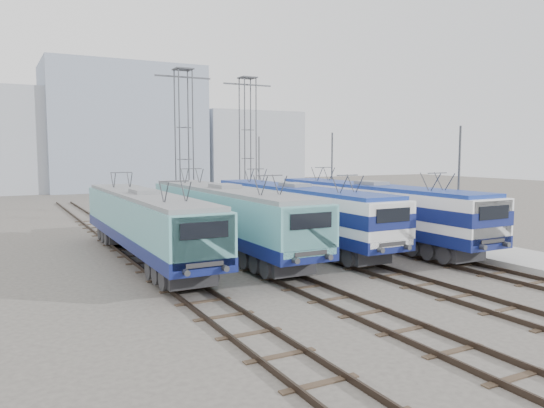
{
  "coord_description": "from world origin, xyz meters",
  "views": [
    {
      "loc": [
        -13.58,
        -18.39,
        5.66
      ],
      "look_at": [
        -0.11,
        7.0,
        2.78
      ],
      "focal_mm": 35.0,
      "sensor_mm": 36.0,
      "label": 1
    }
  ],
  "objects_px": {
    "mast_mid": "(332,180)",
    "locomotive_center_right": "(296,209)",
    "catenary_tower_east": "(248,140)",
    "mast_rear": "(259,174)",
    "catenary_tower_west": "(184,138)",
    "locomotive_far_left": "(146,220)",
    "locomotive_far_right": "(373,207)",
    "locomotive_center_left": "(227,214)",
    "mast_front": "(458,191)"
  },
  "relations": [
    {
      "from": "locomotive_far_left",
      "to": "locomotive_center_left",
      "type": "relative_size",
      "value": 0.97
    },
    {
      "from": "catenary_tower_east",
      "to": "mast_mid",
      "type": "relative_size",
      "value": 1.71
    },
    {
      "from": "mast_mid",
      "to": "locomotive_center_right",
      "type": "bearing_deg",
      "value": -138.68
    },
    {
      "from": "locomotive_center_right",
      "to": "mast_rear",
      "type": "xyz_separation_m",
      "value": [
        6.35,
        17.58,
        1.26
      ]
    },
    {
      "from": "catenary_tower_west",
      "to": "mast_rear",
      "type": "xyz_separation_m",
      "value": [
        8.6,
        4.0,
        -3.14
      ]
    },
    {
      "from": "mast_mid",
      "to": "mast_rear",
      "type": "height_order",
      "value": "same"
    },
    {
      "from": "locomotive_far_left",
      "to": "locomotive_center_right",
      "type": "xyz_separation_m",
      "value": [
        9.0,
        0.23,
        0.08
      ]
    },
    {
      "from": "locomotive_far_right",
      "to": "mast_mid",
      "type": "height_order",
      "value": "mast_mid"
    },
    {
      "from": "catenary_tower_west",
      "to": "mast_rear",
      "type": "bearing_deg",
      "value": 24.94
    },
    {
      "from": "catenary_tower_west",
      "to": "mast_mid",
      "type": "relative_size",
      "value": 1.71
    },
    {
      "from": "locomotive_center_left",
      "to": "catenary_tower_east",
      "type": "distance_m",
      "value": 18.52
    },
    {
      "from": "mast_mid",
      "to": "mast_rear",
      "type": "distance_m",
      "value": 12.0
    },
    {
      "from": "catenary_tower_west",
      "to": "mast_mid",
      "type": "height_order",
      "value": "catenary_tower_west"
    },
    {
      "from": "locomotive_center_right",
      "to": "locomotive_far_right",
      "type": "height_order",
      "value": "locomotive_far_right"
    },
    {
      "from": "mast_mid",
      "to": "mast_rear",
      "type": "xyz_separation_m",
      "value": [
        0.0,
        12.0,
        0.0
      ]
    },
    {
      "from": "mast_mid",
      "to": "mast_rear",
      "type": "relative_size",
      "value": 1.0
    },
    {
      "from": "locomotive_far_right",
      "to": "catenary_tower_west",
      "type": "bearing_deg",
      "value": 114.07
    },
    {
      "from": "locomotive_far_left",
      "to": "locomotive_center_right",
      "type": "height_order",
      "value": "locomotive_center_right"
    },
    {
      "from": "locomotive_center_right",
      "to": "catenary_tower_west",
      "type": "xyz_separation_m",
      "value": [
        -2.25,
        13.58,
        4.41
      ]
    },
    {
      "from": "locomotive_far_left",
      "to": "catenary_tower_east",
      "type": "bearing_deg",
      "value": 50.03
    },
    {
      "from": "locomotive_far_right",
      "to": "catenary_tower_west",
      "type": "distance_m",
      "value": 17.12
    },
    {
      "from": "catenary_tower_east",
      "to": "mast_rear",
      "type": "relative_size",
      "value": 1.71
    },
    {
      "from": "locomotive_far_right",
      "to": "catenary_tower_west",
      "type": "xyz_separation_m",
      "value": [
        -6.75,
        15.11,
        4.37
      ]
    },
    {
      "from": "locomotive_far_left",
      "to": "locomotive_far_right",
      "type": "height_order",
      "value": "locomotive_far_right"
    },
    {
      "from": "locomotive_center_left",
      "to": "mast_rear",
      "type": "xyz_separation_m",
      "value": [
        10.85,
        17.71,
        1.28
      ]
    },
    {
      "from": "locomotive_center_left",
      "to": "mast_front",
      "type": "distance_m",
      "value": 12.61
    },
    {
      "from": "locomotive_center_left",
      "to": "locomotive_center_right",
      "type": "distance_m",
      "value": 4.5
    },
    {
      "from": "locomotive_center_right",
      "to": "catenary_tower_east",
      "type": "distance_m",
      "value": 16.74
    },
    {
      "from": "catenary_tower_east",
      "to": "mast_front",
      "type": "distance_m",
      "value": 22.32
    },
    {
      "from": "locomotive_center_right",
      "to": "catenary_tower_west",
      "type": "bearing_deg",
      "value": 99.41
    },
    {
      "from": "locomotive_far_left",
      "to": "locomotive_far_right",
      "type": "relative_size",
      "value": 0.97
    },
    {
      "from": "locomotive_far_right",
      "to": "catenary_tower_west",
      "type": "relative_size",
      "value": 1.48
    },
    {
      "from": "catenary_tower_west",
      "to": "mast_rear",
      "type": "height_order",
      "value": "catenary_tower_west"
    },
    {
      "from": "locomotive_center_left",
      "to": "catenary_tower_east",
      "type": "height_order",
      "value": "catenary_tower_east"
    },
    {
      "from": "locomotive_far_left",
      "to": "catenary_tower_west",
      "type": "distance_m",
      "value": 16.01
    },
    {
      "from": "catenary_tower_east",
      "to": "mast_rear",
      "type": "distance_m",
      "value": 4.28
    },
    {
      "from": "locomotive_far_left",
      "to": "mast_rear",
      "type": "height_order",
      "value": "mast_rear"
    },
    {
      "from": "locomotive_far_left",
      "to": "locomotive_center_right",
      "type": "distance_m",
      "value": 9.0
    },
    {
      "from": "locomotive_center_left",
      "to": "mast_mid",
      "type": "height_order",
      "value": "mast_mid"
    },
    {
      "from": "locomotive_far_left",
      "to": "mast_mid",
      "type": "distance_m",
      "value": 16.47
    },
    {
      "from": "mast_rear",
      "to": "catenary_tower_east",
      "type": "bearing_deg",
      "value": -136.4
    },
    {
      "from": "mast_front",
      "to": "mast_rear",
      "type": "bearing_deg",
      "value": 90.0
    },
    {
      "from": "locomotive_far_left",
      "to": "mast_mid",
      "type": "xyz_separation_m",
      "value": [
        15.35,
        5.81,
        1.35
      ]
    },
    {
      "from": "catenary_tower_west",
      "to": "mast_mid",
      "type": "xyz_separation_m",
      "value": [
        8.6,
        -8.0,
        -3.14
      ]
    },
    {
      "from": "locomotive_far_left",
      "to": "catenary_tower_east",
      "type": "height_order",
      "value": "catenary_tower_east"
    },
    {
      "from": "locomotive_far_left",
      "to": "locomotive_far_right",
      "type": "distance_m",
      "value": 13.56
    },
    {
      "from": "locomotive_center_right",
      "to": "mast_mid",
      "type": "bearing_deg",
      "value": 41.32
    },
    {
      "from": "locomotive_center_left",
      "to": "catenary_tower_west",
      "type": "distance_m",
      "value": 14.58
    },
    {
      "from": "locomotive_center_left",
      "to": "catenary_tower_west",
      "type": "xyz_separation_m",
      "value": [
        2.25,
        13.71,
        4.42
      ]
    },
    {
      "from": "locomotive_center_right",
      "to": "catenary_tower_east",
      "type": "relative_size",
      "value": 1.46
    }
  ]
}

